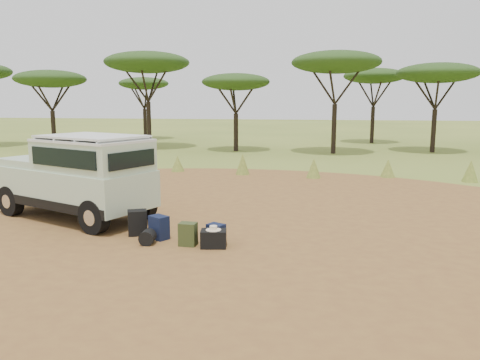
% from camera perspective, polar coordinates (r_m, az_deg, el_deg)
% --- Properties ---
extents(ground, '(140.00, 140.00, 0.00)m').
position_cam_1_polar(ground, '(11.55, -6.97, -6.02)').
color(ground, olive).
rests_on(ground, ground).
extents(dirt_clearing, '(23.00, 23.00, 0.01)m').
position_cam_1_polar(dirt_clearing, '(11.54, -6.97, -6.00)').
color(dirt_clearing, olive).
rests_on(dirt_clearing, ground).
extents(grass_fringe, '(36.60, 1.60, 0.90)m').
position_cam_1_polar(grass_fringe, '(19.75, 0.59, 1.76)').
color(grass_fringe, olive).
rests_on(grass_fringe, ground).
extents(acacia_treeline, '(46.70, 13.20, 6.26)m').
position_cam_1_polar(acacia_treeline, '(30.60, 5.26, 12.88)').
color(acacia_treeline, black).
rests_on(acacia_treeline, ground).
extents(safari_vehicle, '(4.91, 3.44, 2.24)m').
position_cam_1_polar(safari_vehicle, '(13.03, -19.17, 0.19)').
color(safari_vehicle, '#B4CBAD').
rests_on(safari_vehicle, ground).
extents(walking_staff, '(0.27, 0.28, 1.55)m').
position_cam_1_polar(walking_staff, '(13.50, -17.38, -0.74)').
color(walking_staff, brown).
rests_on(walking_staff, ground).
extents(backpack_black, '(0.53, 0.47, 0.59)m').
position_cam_1_polar(backpack_black, '(11.18, -12.39, -5.11)').
color(backpack_black, black).
rests_on(backpack_black, ground).
extents(backpack_navy, '(0.51, 0.47, 0.54)m').
position_cam_1_polar(backpack_navy, '(10.77, -9.84, -5.74)').
color(backpack_navy, '#111435').
rests_on(backpack_navy, ground).
extents(backpack_olive, '(0.38, 0.29, 0.51)m').
position_cam_1_polar(backpack_olive, '(10.21, -6.36, -6.60)').
color(backpack_olive, '#344520').
rests_on(backpack_olive, ground).
extents(duffel_navy, '(0.45, 0.41, 0.41)m').
position_cam_1_polar(duffel_navy, '(10.44, -2.93, -6.48)').
color(duffel_navy, '#111435').
rests_on(duffel_navy, ground).
extents(hard_case, '(0.59, 0.46, 0.38)m').
position_cam_1_polar(hard_case, '(10.07, -3.25, -7.17)').
color(hard_case, black).
rests_on(hard_case, ground).
extents(stuff_sack, '(0.35, 0.35, 0.33)m').
position_cam_1_polar(stuff_sack, '(10.46, -11.20, -6.87)').
color(stuff_sack, black).
rests_on(stuff_sack, ground).
extents(safari_hat, '(0.33, 0.33, 0.10)m').
position_cam_1_polar(safari_hat, '(10.00, -3.26, -5.93)').
color(safari_hat, beige).
rests_on(safari_hat, hard_case).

